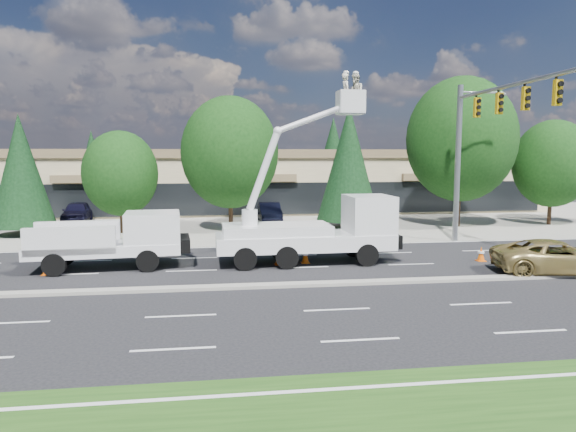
{
  "coord_description": "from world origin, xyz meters",
  "views": [
    {
      "loc": [
        -3.76,
        -19.08,
        5.0
      ],
      "look_at": [
        -0.81,
        2.74,
        2.4
      ],
      "focal_mm": 32.0,
      "sensor_mm": 36.0,
      "label": 1
    }
  ],
  "objects": [
    {
      "name": "ground",
      "position": [
        0.0,
        0.0,
        0.0
      ],
      "size": [
        140.0,
        140.0,
        0.0
      ],
      "primitive_type": "plane",
      "color": "black",
      "rests_on": "ground"
    },
    {
      "name": "concrete_apron",
      "position": [
        0.0,
        20.0,
        0.01
      ],
      "size": [
        140.0,
        22.0,
        0.01
      ],
      "primitive_type": "cube",
      "color": "gray",
      "rests_on": "ground"
    },
    {
      "name": "road_median",
      "position": [
        0.0,
        0.0,
        0.06
      ],
      "size": [
        120.0,
        0.55,
        0.12
      ],
      "primitive_type": "cube",
      "color": "gray",
      "rests_on": "ground"
    },
    {
      "name": "strip_mall",
      "position": [
        0.0,
        29.97,
        2.83
      ],
      "size": [
        50.4,
        15.4,
        5.5
      ],
      "color": "tan",
      "rests_on": "ground"
    },
    {
      "name": "tree_front_b",
      "position": [
        -16.0,
        15.0,
        4.07
      ],
      "size": [
        3.85,
        3.85,
        7.58
      ],
      "color": "#332114",
      "rests_on": "ground"
    },
    {
      "name": "tree_front_c",
      "position": [
        -10.0,
        15.0,
        3.86
      ],
      "size": [
        4.75,
        4.75,
        6.59
      ],
      "color": "#332114",
      "rests_on": "ground"
    },
    {
      "name": "tree_front_d",
      "position": [
        -3.0,
        15.0,
        5.19
      ],
      "size": [
        6.39,
        6.39,
        8.87
      ],
      "color": "#332114",
      "rests_on": "ground"
    },
    {
      "name": "tree_front_e",
      "position": [
        5.0,
        15.0,
        4.51
      ],
      "size": [
        4.26,
        4.26,
        8.4
      ],
      "color": "#332114",
      "rests_on": "ground"
    },
    {
      "name": "tree_front_f",
      "position": [
        13.0,
        15.0,
        6.11
      ],
      "size": [
        7.52,
        7.52,
        10.44
      ],
      "color": "#332114",
      "rests_on": "ground"
    },
    {
      "name": "tree_front_g",
      "position": [
        20.0,
        15.0,
        4.42
      ],
      "size": [
        5.44,
        5.44,
        7.55
      ],
      "color": "#332114",
      "rests_on": "ground"
    },
    {
      "name": "tree_back_a",
      "position": [
        -18.0,
        42.0,
        4.19
      ],
      "size": [
        3.96,
        3.96,
        7.8
      ],
      "color": "#332114",
      "rests_on": "ground"
    },
    {
      "name": "tree_back_b",
      "position": [
        -4.0,
        42.0,
        5.79
      ],
      "size": [
        5.47,
        5.47,
        10.79
      ],
      "color": "#332114",
      "rests_on": "ground"
    },
    {
      "name": "tree_back_c",
      "position": [
        10.0,
        42.0,
        5.11
      ],
      "size": [
        4.84,
        4.84,
        9.53
      ],
      "color": "#332114",
      "rests_on": "ground"
    },
    {
      "name": "tree_back_d",
      "position": [
        22.0,
        42.0,
        5.0
      ],
      "size": [
        4.73,
        4.73,
        9.32
      ],
      "color": "#332114",
      "rests_on": "ground"
    },
    {
      "name": "signal_mast",
      "position": [
        10.03,
        7.04,
        6.06
      ],
      "size": [
        2.76,
        10.16,
        9.0
      ],
      "color": "gray",
      "rests_on": "ground"
    },
    {
      "name": "utility_pickup",
      "position": [
        -8.29,
        4.24,
        1.02
      ],
      "size": [
        6.64,
        2.99,
        2.47
      ],
      "rotation": [
        0.0,
        0.0,
        0.09
      ],
      "color": "silver",
      "rests_on": "ground"
    },
    {
      "name": "bucket_truck",
      "position": [
        0.9,
        4.22,
        1.9
      ],
      "size": [
        8.27,
        2.84,
        8.83
      ],
      "rotation": [
        0.0,
        0.0,
        0.03
      ],
      "color": "silver",
      "rests_on": "ground"
    },
    {
      "name": "traffic_cone_a",
      "position": [
        -11.0,
        3.25,
        0.34
      ],
      "size": [
        0.4,
        0.4,
        0.7
      ],
      "color": "#E75807",
      "rests_on": "ground"
    },
    {
      "name": "traffic_cone_b",
      "position": [
        -1.07,
        3.97,
        0.34
      ],
      "size": [
        0.4,
        0.4,
        0.7
      ],
      "color": "#E75807",
      "rests_on": "ground"
    },
    {
      "name": "traffic_cone_c",
      "position": [
        0.2,
        4.16,
        0.34
      ],
      "size": [
        0.4,
        0.4,
        0.7
      ],
      "color": "#E75807",
      "rests_on": "ground"
    },
    {
      "name": "traffic_cone_d",
      "position": [
        8.58,
        3.5,
        0.34
      ],
      "size": [
        0.4,
        0.4,
        0.7
      ],
      "color": "#E75807",
      "rests_on": "ground"
    },
    {
      "name": "traffic_cone_e",
      "position": [
        11.95,
        3.53,
        0.34
      ],
      "size": [
        0.4,
        0.4,
        0.7
      ],
      "color": "#E75807",
      "rests_on": "ground"
    },
    {
      "name": "minivan",
      "position": [
        10.43,
        0.6,
        0.72
      ],
      "size": [
        5.53,
        3.3,
        1.44
      ],
      "primitive_type": "imported",
      "rotation": [
        0.0,
        0.0,
        1.39
      ],
      "color": "tan",
      "rests_on": "ground"
    },
    {
      "name": "parked_car_west",
      "position": [
        -14.35,
        20.94,
        0.79
      ],
      "size": [
        2.33,
        4.79,
        1.58
      ],
      "primitive_type": "imported",
      "rotation": [
        0.0,
        0.0,
        0.1
      ],
      "color": "black",
      "rests_on": "ground"
    },
    {
      "name": "parked_car_east",
      "position": [
        0.0,
        19.16,
        0.74
      ],
      "size": [
        1.56,
        4.47,
        1.47
      ],
      "primitive_type": "imported",
      "rotation": [
        0.0,
        0.0,
        0.0
      ],
      "color": "black",
      "rests_on": "ground"
    }
  ]
}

